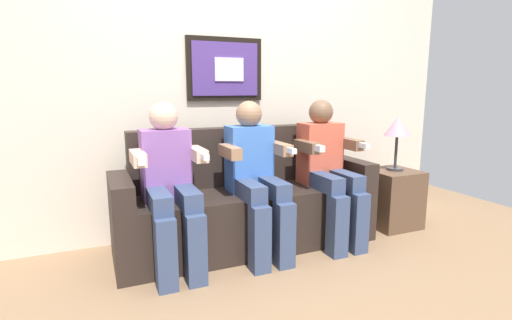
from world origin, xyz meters
name	(u,v)px	position (x,y,z in m)	size (l,w,h in m)	color
ground_plane	(264,261)	(0.00, 0.00, 0.00)	(5.67, 5.67, 0.00)	#8C6B4C
back_wall_assembly	(226,76)	(0.00, 0.76, 1.30)	(4.36, 0.10, 2.60)	beige
couch	(247,206)	(0.00, 0.33, 0.31)	(1.96, 0.58, 0.90)	#2D231E
person_on_left	(170,181)	(-0.61, 0.16, 0.61)	(0.46, 0.56, 1.11)	#8C59A5
person_in_middle	(256,173)	(0.00, 0.16, 0.61)	(0.46, 0.56, 1.11)	#3F72CC
person_on_right	(328,166)	(0.61, 0.16, 0.61)	(0.46, 0.56, 1.11)	#D8593F
side_table_right	(392,198)	(1.33, 0.22, 0.25)	(0.40, 0.40, 0.50)	brown
table_lamp	(397,129)	(1.35, 0.23, 0.86)	(0.22, 0.22, 0.46)	#333338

